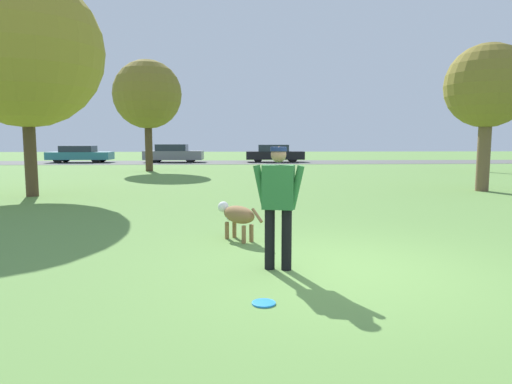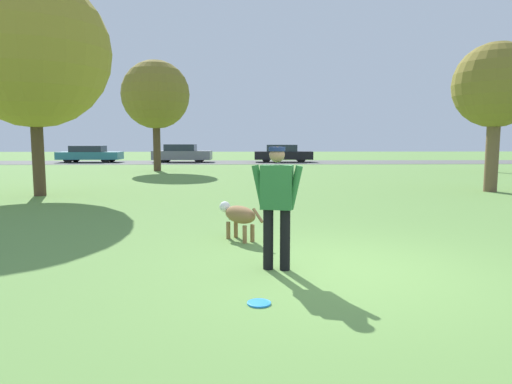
% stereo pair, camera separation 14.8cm
% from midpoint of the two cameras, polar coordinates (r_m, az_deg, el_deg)
% --- Properties ---
extents(ground_plane, '(120.00, 120.00, 0.00)m').
position_cam_midpoint_polar(ground_plane, '(5.94, 11.78, -9.71)').
color(ground_plane, '#608C42').
extents(far_road_strip, '(120.00, 6.00, 0.01)m').
position_cam_midpoint_polar(far_road_strip, '(34.01, 0.55, 3.74)').
color(far_road_strip, '#5B5B59').
rests_on(far_road_strip, ground_plane).
extents(person, '(0.65, 0.31, 1.56)m').
position_cam_midpoint_polar(person, '(5.74, 3.36, -0.84)').
color(person, black).
rests_on(person, ground_plane).
extents(dog, '(0.77, 0.94, 0.60)m').
position_cam_midpoint_polar(dog, '(7.54, -1.65, -2.92)').
color(dog, olive).
rests_on(dog, ground_plane).
extents(frisbee, '(0.24, 0.24, 0.02)m').
position_cam_midpoint_polar(frisbee, '(4.73, 1.30, -13.73)').
color(frisbee, '#268CE5').
rests_on(frisbee, ground_plane).
extents(tree_near_left, '(4.40, 4.40, 6.40)m').
position_cam_midpoint_polar(tree_near_left, '(15.13, -25.89, 15.56)').
color(tree_near_left, '#4C3826').
rests_on(tree_near_left, ground_plane).
extents(tree_near_right, '(2.65, 2.65, 4.69)m').
position_cam_midpoint_polar(tree_near_right, '(16.53, 28.04, 11.58)').
color(tree_near_right, brown).
rests_on(tree_near_right, ground_plane).
extents(tree_far_left, '(3.57, 3.57, 5.82)m').
position_cam_midpoint_polar(tree_far_left, '(25.05, -12.27, 11.77)').
color(tree_far_left, '#4C3826').
rests_on(tree_far_left, ground_plane).
extents(tree_far_right, '(3.15, 3.15, 6.22)m').
position_cam_midpoint_polar(tree_far_right, '(26.61, 28.17, 12.16)').
color(tree_far_right, brown).
rests_on(tree_far_right, ground_plane).
extents(parked_car_teal, '(4.52, 1.82, 1.23)m').
position_cam_midpoint_polar(parked_car_teal, '(35.99, -19.98, 4.49)').
color(parked_car_teal, teal).
rests_on(parked_car_teal, ground_plane).
extents(parked_car_grey, '(4.37, 1.97, 1.34)m').
position_cam_midpoint_polar(parked_car_grey, '(34.58, -9.12, 4.78)').
color(parked_car_grey, slate).
rests_on(parked_car_grey, ground_plane).
extents(parked_car_black, '(4.35, 1.88, 1.31)m').
position_cam_midpoint_polar(parked_car_black, '(34.23, 3.50, 4.82)').
color(parked_car_black, black).
rests_on(parked_car_black, ground_plane).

